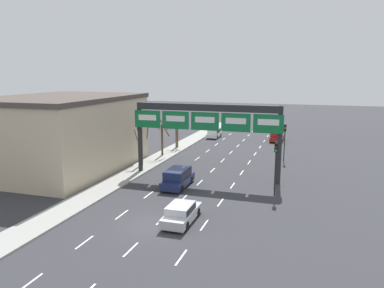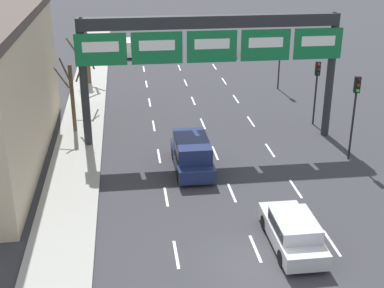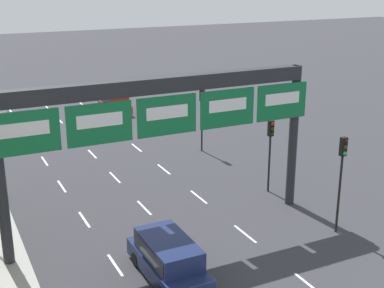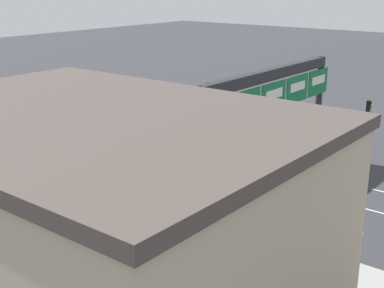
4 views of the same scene
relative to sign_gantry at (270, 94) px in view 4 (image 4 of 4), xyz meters
The scene contains 11 objects.
lane_dashes 6.04m from the sign_gantry, 90.00° to the left, with size 6.72×67.00×0.01m.
sign_gantry is the anchor object (origin of this frame).
building_near 16.40m from the sign_gantry, behind, with size 13.13×17.98×8.23m.
suv_red 24.69m from the sign_gantry, 77.62° to the left, with size 1.96×4.20×1.69m.
suv_navy 6.59m from the sign_gantry, 112.41° to the right, with size 1.94×4.82×1.79m.
traffic_light_near_gantry 8.14m from the sign_gantry, 15.28° to the left, with size 0.30×0.35×4.25m.
traffic_light_mid_block 8.71m from the sign_gantry, 26.76° to the right, with size 0.30×0.35×4.84m.
traffic_light_far_end 12.87m from the sign_gantry, 54.89° to the left, with size 0.30×0.35×4.54m.
tree_bare_closest 11.74m from the sign_gantry, 135.53° to the left, with size 1.95×1.49×5.24m.
tree_bare_second 9.35m from the sign_gantry, 163.55° to the left, with size 2.06×2.05×4.87m.
tree_bare_third 16.08m from the sign_gantry, 120.76° to the left, with size 2.23×2.15×5.14m.
Camera 4 is at (-29.21, -3.87, 13.03)m, focal length 50.00 mm.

